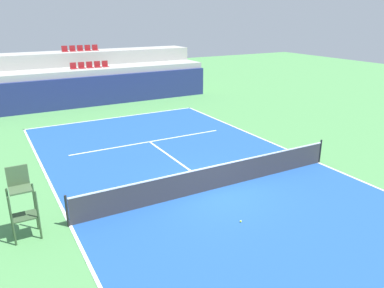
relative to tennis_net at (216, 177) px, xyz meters
name	(u,v)px	position (x,y,z in m)	size (l,w,h in m)	color
ground_plane	(216,189)	(0.00, 0.00, -0.51)	(80.00, 80.00, 0.00)	#4C8C4C
court_surface	(216,189)	(0.00, 0.00, -0.50)	(11.00, 24.00, 0.01)	#1E4C99
baseline_far	(115,118)	(0.00, 11.95, -0.50)	(11.00, 0.10, 0.00)	white
sideline_left	(70,226)	(-5.45, 0.00, -0.50)	(0.10, 24.00, 0.00)	white
sideline_right	(318,163)	(5.45, 0.00, -0.50)	(0.10, 24.00, 0.00)	white
service_line_far	(150,142)	(0.00, 6.40, -0.50)	(8.26, 0.10, 0.00)	white
centre_service_line	(178,162)	(0.00, 3.20, -0.50)	(0.10, 6.40, 0.00)	white
back_wall	(97,91)	(0.00, 15.82, 0.56)	(17.60, 0.30, 2.14)	navy
stands_tier_lower	(92,85)	(0.00, 17.17, 0.77)	(17.60, 2.40, 2.56)	#9E9E99
stands_tier_upper	(83,74)	(0.00, 19.57, 1.28)	(17.60, 2.40, 3.57)	#9E9E99
seating_row_lower	(90,66)	(0.00, 17.26, 2.18)	(2.79, 0.44, 0.44)	maroon
seating_row_upper	(80,49)	(0.00, 19.66, 3.19)	(2.79, 0.44, 0.44)	maroon
tennis_net	(216,177)	(0.00, 0.00, 0.00)	(11.08, 0.08, 1.07)	black
umpire_chair	(22,201)	(-6.70, 0.06, 0.68)	(0.76, 0.66, 2.20)	#334C2D
tennis_ball_0	(241,221)	(-0.64, -2.46, -0.47)	(0.07, 0.07, 0.07)	#CCE033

